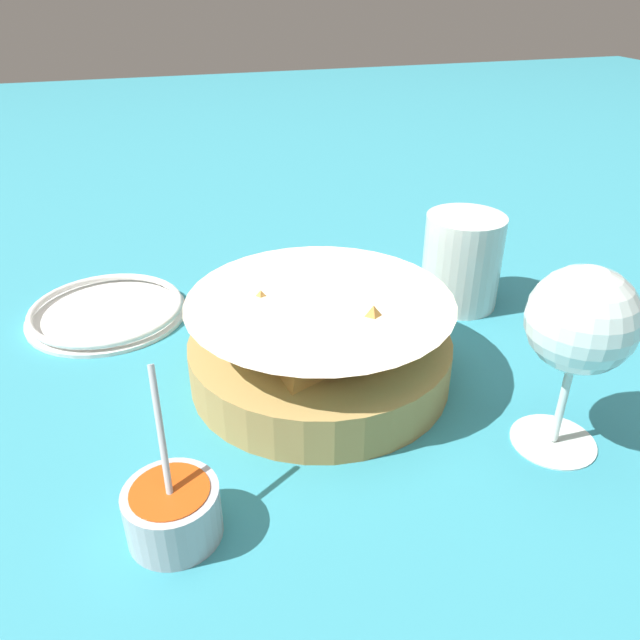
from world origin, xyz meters
TOP-DOWN VIEW (x-y plane):
  - ground_plane at (0.00, 0.00)m, footprint 4.00×4.00m
  - food_basket at (0.01, -0.02)m, footprint 0.26×0.26m
  - sauce_cup at (-0.15, 0.14)m, footprint 0.08×0.07m
  - wine_glass at (-0.14, -0.19)m, footprint 0.09×0.09m
  - beer_mug at (0.12, -0.23)m, footprint 0.14×0.09m
  - side_plate at (0.20, 0.19)m, footprint 0.18×0.18m

SIDE VIEW (x-z plane):
  - ground_plane at x=0.00m, z-range 0.00..0.00m
  - side_plate at x=0.20m, z-range 0.00..0.01m
  - sauce_cup at x=-0.15m, z-range -0.04..0.09m
  - food_basket at x=0.01m, z-range -0.01..0.09m
  - beer_mug at x=0.12m, z-range 0.00..0.11m
  - wine_glass at x=-0.14m, z-range 0.03..0.20m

